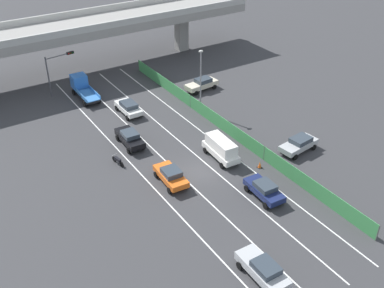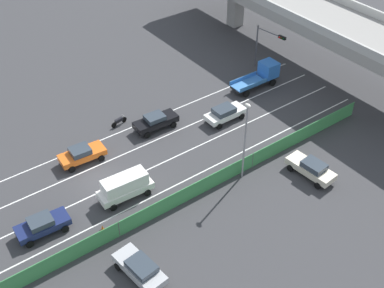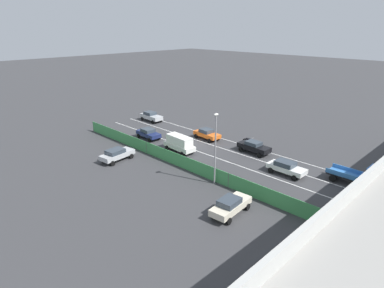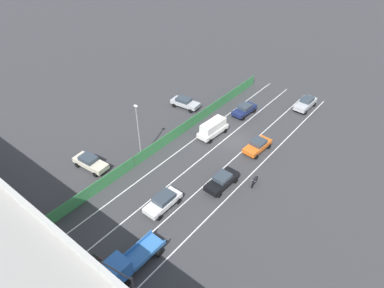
% 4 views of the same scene
% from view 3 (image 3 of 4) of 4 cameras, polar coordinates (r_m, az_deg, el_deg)
% --- Properties ---
extents(ground_plane, '(300.00, 300.00, 0.00)m').
position_cam_3_polar(ground_plane, '(48.16, 0.16, 0.01)').
color(ground_plane, '#38383A').
extents(lane_line_left_edge, '(0.14, 46.45, 0.01)m').
position_cam_3_polar(lane_line_left_edge, '(48.50, 8.64, -0.07)').
color(lane_line_left_edge, silver).
rests_on(lane_line_left_edge, ground).
extents(lane_line_mid_left, '(0.14, 46.45, 0.01)m').
position_cam_3_polar(lane_line_mid_left, '(46.06, 6.22, -1.05)').
color(lane_line_mid_left, silver).
rests_on(lane_line_mid_left, ground).
extents(lane_line_mid_right, '(0.14, 46.45, 0.01)m').
position_cam_3_polar(lane_line_mid_right, '(43.72, 3.54, -2.14)').
color(lane_line_mid_right, silver).
rests_on(lane_line_mid_right, ground).
extents(lane_line_right_edge, '(0.14, 46.45, 0.01)m').
position_cam_3_polar(lane_line_right_edge, '(41.51, 0.56, -3.34)').
color(lane_line_right_edge, silver).
rests_on(lane_line_right_edge, ground).
extents(green_fence, '(0.10, 42.55, 1.63)m').
position_cam_3_polar(green_fence, '(39.78, -1.62, -3.14)').
color(green_fence, '#3D8E4C').
rests_on(green_fence, ground).
extents(car_sedan_black, '(2.12, 4.65, 1.62)m').
position_cam_3_polar(car_sedan_black, '(45.29, 10.67, -0.45)').
color(car_sedan_black, black).
rests_on(car_sedan_black, ground).
extents(car_van_white, '(2.21, 4.91, 2.27)m').
position_cam_3_polar(car_van_white, '(44.87, -2.19, 0.21)').
color(car_van_white, silver).
rests_on(car_van_white, ground).
extents(car_sedan_navy, '(2.18, 4.36, 1.56)m').
position_cam_3_polar(car_sedan_navy, '(50.65, -7.59, 1.89)').
color(car_sedan_navy, navy).
rests_on(car_sedan_navy, ground).
extents(car_taxi_orange, '(2.25, 4.42, 1.58)m').
position_cam_3_polar(car_taxi_orange, '(50.00, 2.59, 1.81)').
color(car_taxi_orange, orange).
rests_on(car_taxi_orange, ground).
extents(car_sedan_white, '(2.03, 4.46, 1.58)m').
position_cam_3_polar(car_sedan_white, '(39.73, 16.01, -3.87)').
color(car_sedan_white, white).
rests_on(car_sedan_white, ground).
extents(car_sedan_silver, '(2.08, 4.66, 1.68)m').
position_cam_3_polar(car_sedan_silver, '(60.06, -7.12, 4.82)').
color(car_sedan_silver, '#B7BABC').
rests_on(car_sedan_silver, ground).
extents(flatbed_truck_blue, '(2.21, 5.89, 2.60)m').
position_cam_3_polar(flatbed_truck_blue, '(39.46, 28.10, -5.02)').
color(flatbed_truck_blue, black).
rests_on(flatbed_truck_blue, ground).
extents(motorcycle, '(0.61, 1.94, 0.93)m').
position_cam_3_polar(motorcycle, '(49.03, 9.85, 0.64)').
color(motorcycle, black).
rests_on(motorcycle, ground).
extents(parked_wagon_silver, '(4.68, 2.44, 1.58)m').
position_cam_3_polar(parked_wagon_silver, '(43.08, -12.92, -1.71)').
color(parked_wagon_silver, '#B2B5B7').
rests_on(parked_wagon_silver, ground).
extents(parked_sedan_cream, '(4.75, 2.27, 1.64)m').
position_cam_3_polar(parked_sedan_cream, '(30.71, 6.69, -10.50)').
color(parked_sedan_cream, beige).
rests_on(parked_sedan_cream, ground).
extents(street_lamp, '(0.60, 0.36, 7.96)m').
position_cam_3_polar(street_lamp, '(34.55, 4.08, 0.21)').
color(street_lamp, gray).
rests_on(street_lamp, ground).
extents(traffic_cone, '(0.47, 0.47, 0.71)m').
position_cam_3_polar(traffic_cone, '(46.33, -7.28, -0.53)').
color(traffic_cone, orange).
rests_on(traffic_cone, ground).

